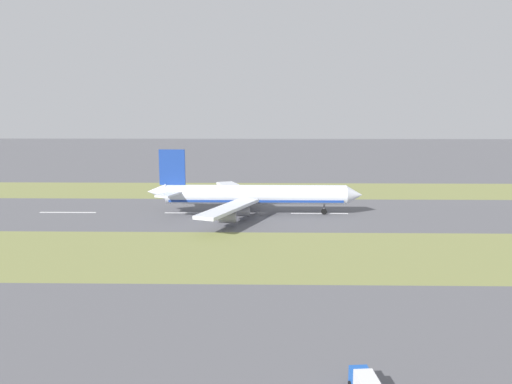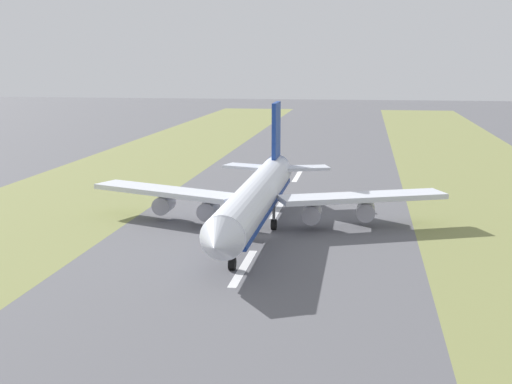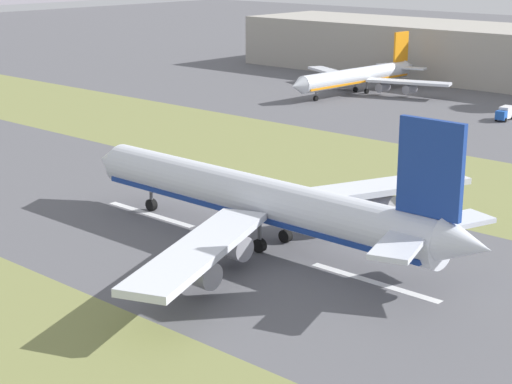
% 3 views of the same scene
% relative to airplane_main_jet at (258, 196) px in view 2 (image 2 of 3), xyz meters
% --- Properties ---
extents(ground_plane, '(800.00, 800.00, 0.00)m').
position_rel_airplane_main_jet_xyz_m(ground_plane, '(-1.27, 3.74, -6.02)').
color(ground_plane, '#56565B').
extents(grass_median_east, '(40.00, 600.00, 0.01)m').
position_rel_airplane_main_jet_xyz_m(grass_median_east, '(43.73, 3.74, -6.02)').
color(grass_median_east, olive).
rests_on(grass_median_east, ground).
extents(centreline_dash_near, '(1.20, 18.00, 0.01)m').
position_rel_airplane_main_jet_xyz_m(centreline_dash_near, '(-1.27, -58.09, -6.01)').
color(centreline_dash_near, silver).
rests_on(centreline_dash_near, ground).
extents(centreline_dash_mid, '(1.20, 18.00, 0.01)m').
position_rel_airplane_main_jet_xyz_m(centreline_dash_mid, '(-1.27, -18.09, -6.01)').
color(centreline_dash_mid, silver).
rests_on(centreline_dash_mid, ground).
extents(centreline_dash_far, '(1.20, 18.00, 0.01)m').
position_rel_airplane_main_jet_xyz_m(centreline_dash_far, '(-1.27, 21.91, -6.01)').
color(centreline_dash_far, silver).
rests_on(centreline_dash_far, ground).
extents(airplane_main_jet, '(64.14, 67.02, 20.20)m').
position_rel_airplane_main_jet_xyz_m(airplane_main_jet, '(0.00, 0.00, 0.00)').
color(airplane_main_jet, silver).
rests_on(airplane_main_jet, ground).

